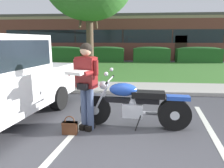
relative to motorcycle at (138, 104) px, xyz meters
name	(u,v)px	position (x,y,z in m)	size (l,w,h in m)	color
ground_plane	(133,151)	(-0.11, -0.95, -0.48)	(140.00, 140.00, 0.00)	#424247
curb_strip	(131,92)	(-0.11, 2.60, -0.42)	(60.00, 0.20, 0.12)	#B7B2A8
concrete_walk	(131,87)	(-0.11, 3.45, -0.44)	(60.00, 1.50, 0.08)	#B7B2A8
grass_lawn	(131,69)	(-0.11, 8.17, -0.45)	(60.00, 7.94, 0.06)	#3D752D
stall_stripe_0	(66,142)	(-1.28, -0.75, -0.48)	(0.12, 4.40, 0.01)	silver
stall_stripe_1	(220,148)	(1.34, -0.75, -0.48)	(0.12, 4.40, 0.01)	silver
motorcycle	(138,104)	(0.00, 0.00, 0.00)	(2.24, 0.82, 1.18)	black
rider_person	(86,80)	(-1.02, -0.20, 0.53)	(0.56, 0.66, 1.70)	black
handbag	(70,127)	(-1.30, -0.44, -0.34)	(0.28, 0.13, 0.36)	#562D19
hedge_left	(62,54)	(-5.60, 12.20, 0.17)	(3.16, 0.90, 1.24)	#235623
hedge_center_left	(106,54)	(-2.06, 12.20, 0.17)	(2.84, 0.90, 1.24)	#235623
hedge_center_right	(151,54)	(1.47, 12.20, 0.17)	(2.76, 0.90, 1.24)	#235623
hedge_right	(199,55)	(5.01, 12.20, 0.17)	(3.27, 0.90, 1.24)	#235623
brick_building	(124,38)	(-0.79, 18.11, 1.48)	(24.55, 8.33, 3.92)	brown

